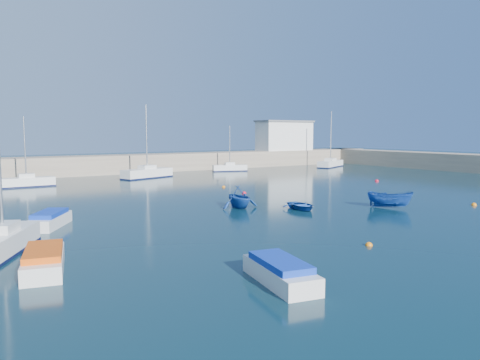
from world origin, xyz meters
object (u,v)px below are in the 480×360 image
sailboat_5 (26,182)px  motorboat_1 (50,220)px  harbor_office (284,136)px  sailboat_6 (147,173)px  motorboat_3 (280,272)px  dinghy_right (390,200)px  motorboat_0 (44,260)px  dinghy_left (239,197)px  sailboat_7 (230,168)px  sailboat_8 (330,163)px  sailboat_1 (3,241)px  dinghy_center (301,206)px

sailboat_5 → motorboat_1: sailboat_5 is taller
harbor_office → sailboat_6: bearing=-163.4°
motorboat_3 → sailboat_5: bearing=105.6°
motorboat_1 → motorboat_3: motorboat_1 is taller
sailboat_6 → motorboat_1: size_ratio=2.25×
motorboat_1 → dinghy_right: size_ratio=1.20×
motorboat_0 → motorboat_1: (2.21, 9.67, -0.00)m
sailboat_6 → motorboat_3: (-11.90, -42.39, -0.20)m
sailboat_6 → dinghy_left: (-3.23, -26.29, 0.22)m
sailboat_7 → sailboat_8: sailboat_8 is taller
sailboat_5 → sailboat_7: size_ratio=1.10×
harbor_office → sailboat_1: sailboat_1 is taller
sailboat_7 → dinghy_center: bearing=176.4°
harbor_office → motorboat_3: size_ratio=2.28×
motorboat_3 → dinghy_center: bearing=58.1°
sailboat_5 → motorboat_3: 40.39m
motorboat_1 → motorboat_3: 17.31m
motorboat_1 → dinghy_right: bearing=15.6°
harbor_office → sailboat_8: size_ratio=1.07×
sailboat_5 → sailboat_8: bearing=-86.1°
sailboat_1 → sailboat_8: sailboat_8 is taller
sailboat_8 → sailboat_5: bearing=67.9°
motorboat_3 → dinghy_center: size_ratio=1.47×
sailboat_1 → motorboat_0: bearing=-47.3°
sailboat_1 → dinghy_left: sailboat_1 is taller
sailboat_7 → sailboat_6: bearing=121.1°
sailboat_7 → dinghy_right: sailboat_7 is taller
motorboat_3 → sailboat_7: bearing=71.6°
sailboat_1 → dinghy_left: 17.87m
harbor_office → motorboat_1: size_ratio=2.41×
motorboat_0 → harbor_office: bearing=56.3°
sailboat_8 → motorboat_0: size_ratio=1.99×
sailboat_8 → dinghy_left: size_ratio=2.80×
sailboat_5 → motorboat_3: sailboat_5 is taller
motorboat_0 → dinghy_center: 20.49m
sailboat_1 → sailboat_8: size_ratio=0.83×
harbor_office → motorboat_3: bearing=-129.0°
sailboat_1 → harbor_office: bearing=67.1°
sailboat_5 → dinghy_left: sailboat_5 is taller
sailboat_6 → sailboat_8: size_ratio=1.00×
motorboat_0 → dinghy_center: motorboat_0 is taller
sailboat_5 → sailboat_8: (47.61, 2.70, 0.02)m
dinghy_left → dinghy_center: bearing=-38.5°
sailboat_8 → motorboat_3: 62.16m
sailboat_7 → motorboat_1: size_ratio=1.64×
dinghy_right → motorboat_0: bearing=155.6°
motorboat_1 → motorboat_3: bearing=-40.5°
sailboat_8 → motorboat_3: sailboat_8 is taller
dinghy_center → sailboat_6: bearing=98.2°
sailboat_6 → motorboat_0: sailboat_6 is taller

